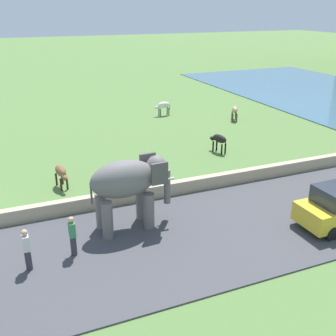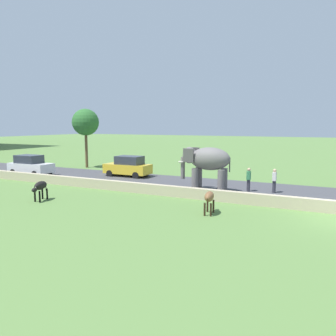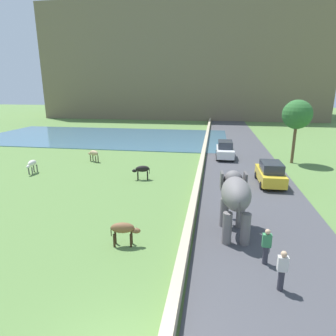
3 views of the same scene
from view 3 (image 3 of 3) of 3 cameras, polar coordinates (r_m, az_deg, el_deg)
road_surface at (r=26.65m, az=14.72°, el=-0.39°), size 7.00×120.00×0.06m
barrier_wall at (r=24.53m, az=6.32°, el=-0.61°), size 0.40×110.00×0.66m
lake at (r=44.50m, az=-12.45°, el=6.06°), size 36.00×18.00×0.08m
hill_distant at (r=79.31m, az=3.40°, el=19.58°), size 64.00×28.00×25.31m
elephant at (r=14.57m, az=13.12°, el=-5.35°), size 1.53×3.50×2.99m
person_beside_elephant at (r=12.92m, az=18.83°, el=-14.37°), size 0.36×0.22×1.63m
person_trailing at (r=11.64m, az=21.59°, el=-18.23°), size 0.36×0.22×1.63m
car_white at (r=30.60m, az=11.18°, el=3.54°), size 1.84×4.02×1.80m
car_yellow at (r=23.08m, az=19.57°, el=-1.02°), size 1.83×4.02×1.80m
cow_black at (r=23.09m, az=-5.18°, el=-0.31°), size 1.42×0.70×1.15m
cow_brown at (r=13.79m, az=-8.73°, el=-11.82°), size 1.42×0.61×1.15m
cow_white at (r=27.29m, az=-25.28°, el=0.73°), size 0.50×1.40×1.15m
cow_tan at (r=29.56m, az=-14.48°, el=2.79°), size 1.39×0.92×1.15m
tree_mid at (r=30.13m, az=24.14°, el=9.56°), size 2.74×2.74×6.07m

